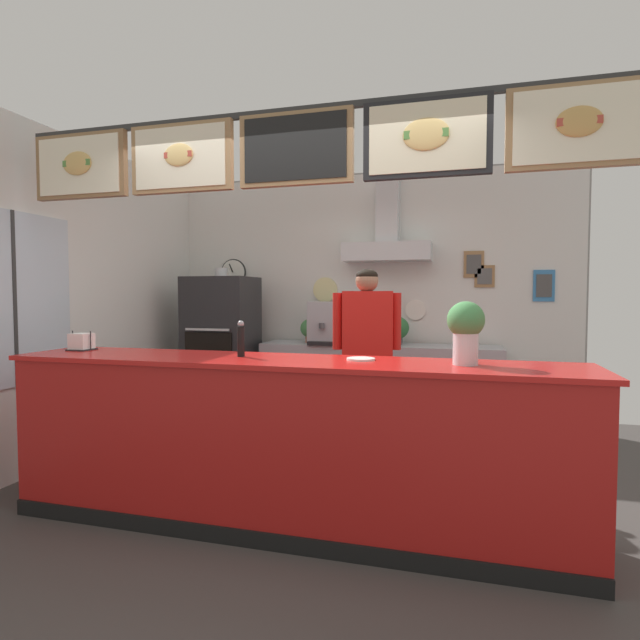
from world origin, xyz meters
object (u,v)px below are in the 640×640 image
object	(u,v)px
napkin_holder	(82,342)
espresso_machine	(337,323)
potted_basil	(396,329)
condiment_plate	(361,359)
pepper_grinder	(241,339)
potted_rosemary	(311,329)
basil_vase	(466,330)
pizza_oven	(222,351)
shop_worker	(367,360)

from	to	relation	value
napkin_holder	espresso_machine	bearing A→B (deg)	60.51
potted_basil	napkin_holder	size ratio (longest dim) A/B	1.90
condiment_plate	pepper_grinder	bearing A→B (deg)	-176.60
potted_rosemary	potted_basil	bearing A→B (deg)	1.57
napkin_holder	basil_vase	bearing A→B (deg)	-1.21
condiment_plate	pepper_grinder	distance (m)	0.78
pizza_oven	napkin_holder	xyz separation A→B (m)	(-0.05, -2.10, 0.28)
espresso_machine	basil_vase	xyz separation A→B (m)	(1.33, -2.40, 0.11)
espresso_machine	basil_vase	distance (m)	2.74
shop_worker	condiment_plate	size ratio (longest dim) A/B	9.64
espresso_machine	condiment_plate	bearing A→B (deg)	-73.06
shop_worker	espresso_machine	world-z (taller)	shop_worker
shop_worker	napkin_holder	world-z (taller)	shop_worker
pizza_oven	pepper_grinder	world-z (taller)	pizza_oven
basil_vase	napkin_holder	size ratio (longest dim) A/B	2.23
pizza_oven	espresso_machine	bearing A→B (deg)	10.68
potted_rosemary	condiment_plate	size ratio (longest dim) A/B	1.56
pizza_oven	shop_worker	xyz separation A→B (m)	(1.80, -0.88, 0.07)
potted_basil	condiment_plate	distance (m)	2.40
potted_basil	pepper_grinder	size ratio (longest dim) A/B	1.32
potted_basil	basil_vase	world-z (taller)	basil_vase
shop_worker	pepper_grinder	size ratio (longest dim) A/B	7.20
pizza_oven	potted_rosemary	world-z (taller)	pizza_oven
napkin_holder	potted_rosemary	bearing A→B (deg)	66.60
condiment_plate	basil_vase	xyz separation A→B (m)	(0.61, -0.05, 0.19)
shop_worker	napkin_holder	xyz separation A→B (m)	(-1.86, -1.22, 0.21)
espresso_machine	napkin_holder	bearing A→B (deg)	-119.49
condiment_plate	pepper_grinder	size ratio (longest dim) A/B	0.75
napkin_holder	potted_basil	bearing A→B (deg)	50.54
condiment_plate	napkin_holder	bearing A→B (deg)	179.86
basil_vase	pepper_grinder	distance (m)	1.39
potted_basil	pepper_grinder	xyz separation A→B (m)	(-0.70, -2.44, 0.08)
shop_worker	espresso_machine	distance (m)	1.27
potted_basil	potted_rosemary	world-z (taller)	potted_basil
shop_worker	pepper_grinder	world-z (taller)	shop_worker
basil_vase	potted_basil	bearing A→B (deg)	105.62
pepper_grinder	napkin_holder	bearing A→B (deg)	177.70
basil_vase	pepper_grinder	xyz separation A→B (m)	(-1.38, 0.01, -0.08)
espresso_machine	condiment_plate	world-z (taller)	espresso_machine
napkin_holder	pepper_grinder	bearing A→B (deg)	-2.30
espresso_machine	potted_basil	size ratio (longest dim) A/B	1.89
pizza_oven	condiment_plate	world-z (taller)	pizza_oven
potted_rosemary	pepper_grinder	world-z (taller)	pepper_grinder
pepper_grinder	basil_vase	bearing A→B (deg)	-0.22
pizza_oven	espresso_machine	distance (m)	1.33
espresso_machine	shop_worker	bearing A→B (deg)	-64.61
basil_vase	napkin_holder	bearing A→B (deg)	178.79
espresso_machine	potted_basil	xyz separation A→B (m)	(0.64, 0.05, -0.06)
espresso_machine	condiment_plate	size ratio (longest dim) A/B	3.35
potted_basil	potted_rosemary	xyz separation A→B (m)	(-0.94, -0.03, -0.02)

